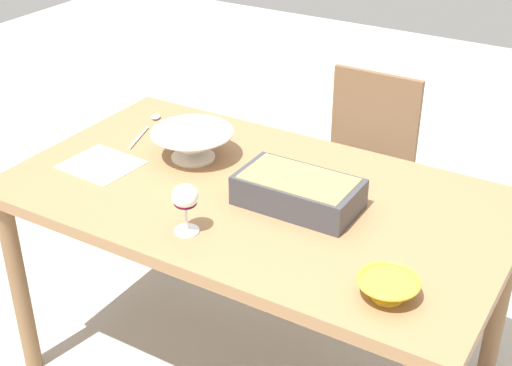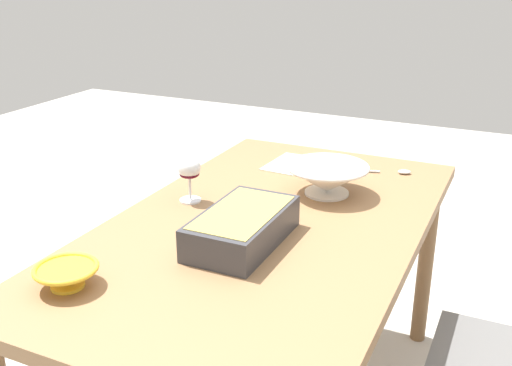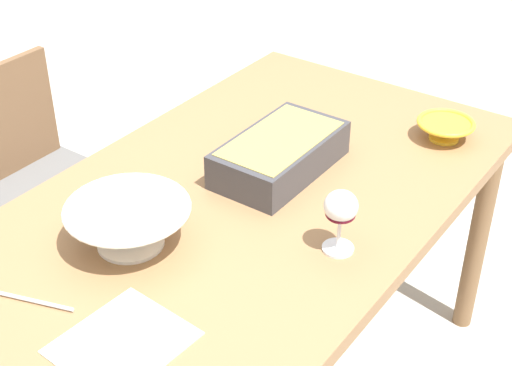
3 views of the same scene
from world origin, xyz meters
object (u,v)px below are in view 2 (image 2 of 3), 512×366
wine_glass (189,171)px  casserole_dish (242,226)px  small_bowl (66,275)px  serving_spoon (386,171)px  napkin (297,165)px  dining_table (266,247)px  mixing_bowl (327,178)px

wine_glass → casserole_dish: (0.19, 0.28, -0.05)m
small_bowl → serving_spoon: (-1.09, 0.48, -0.02)m
napkin → dining_table: bearing=11.6°
dining_table → small_bowl: bearing=-27.4°
wine_glass → small_bowl: bearing=1.1°
wine_glass → napkin: 0.50m
wine_glass → mixing_bowl: wine_glass is taller
small_bowl → napkin: 1.04m
casserole_dish → napkin: 0.66m
wine_glass → casserole_dish: wine_glass is taller
dining_table → mixing_bowl: (-0.29, 0.09, 0.13)m
casserole_dish → small_bowl: size_ratio=2.30×
small_bowl → dining_table: bearing=152.6°
mixing_bowl → small_bowl: bearing=-23.7°
wine_glass → serving_spoon: size_ratio=0.53×
mixing_bowl → small_bowl: 0.88m
casserole_dish → small_bowl: casserole_dish is taller
casserole_dish → serving_spoon: (-0.71, 0.22, -0.04)m
dining_table → small_bowl: small_bowl is taller
wine_glass → serving_spoon: wine_glass is taller
mixing_bowl → small_bowl: mixing_bowl is taller
mixing_bowl → napkin: size_ratio=1.19×
napkin → casserole_dish: bearing=8.6°
casserole_dish → small_bowl: bearing=-35.0°
dining_table → casserole_dish: 0.19m
wine_glass → mixing_bowl: size_ratio=0.54×
napkin → serving_spoon: bearing=99.7°
small_bowl → napkin: small_bowl is taller
dining_table → napkin: napkin is taller
dining_table → mixing_bowl: bearing=163.5°
casserole_dish → serving_spoon: 0.74m
serving_spoon → mixing_bowl: bearing=-24.6°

